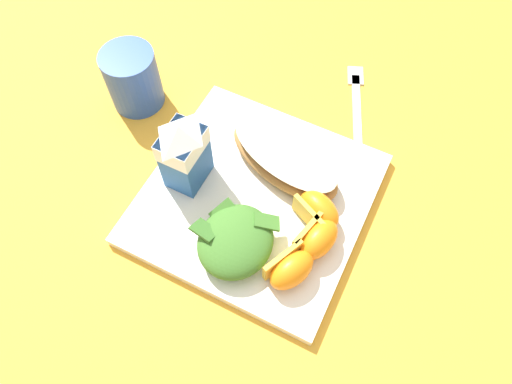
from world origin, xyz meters
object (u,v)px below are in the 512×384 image
at_px(white_plate, 256,199).
at_px(orange_wedge_front, 291,269).
at_px(milk_carton, 184,151).
at_px(orange_wedge_middle, 317,239).
at_px(cheesy_pizza_bread, 284,157).
at_px(green_salad_pile, 236,241).
at_px(drinking_blue_cup, 133,79).
at_px(orange_wedge_rear, 318,210).
at_px(metal_fork, 357,105).

xyz_separation_m(white_plate, orange_wedge_front, (-0.08, -0.08, 0.03)).
height_order(milk_carton, orange_wedge_middle, milk_carton).
height_order(cheesy_pizza_bread, orange_wedge_front, orange_wedge_front).
distance_m(green_salad_pile, milk_carton, 0.13).
relative_size(green_salad_pile, orange_wedge_front, 1.45).
bearing_deg(white_plate, drinking_blue_cup, 71.91).
relative_size(orange_wedge_front, orange_wedge_rear, 1.00).
height_order(orange_wedge_front, drinking_blue_cup, drinking_blue_cup).
bearing_deg(orange_wedge_middle, drinking_blue_cup, 72.32).
relative_size(milk_carton, drinking_blue_cup, 1.22).
bearing_deg(orange_wedge_middle, green_salad_pile, 118.52).
bearing_deg(metal_fork, milk_carton, 145.25).
bearing_deg(drinking_blue_cup, milk_carton, -122.14).
height_order(white_plate, orange_wedge_rear, orange_wedge_rear).
bearing_deg(orange_wedge_rear, white_plate, 94.39).
distance_m(metal_fork, drinking_blue_cup, 0.33).
height_order(milk_carton, drinking_blue_cup, milk_carton).
distance_m(milk_carton, orange_wedge_middle, 0.19).
bearing_deg(green_salad_pile, cheesy_pizza_bread, -0.64).
bearing_deg(cheesy_pizza_bread, white_plate, 168.39).
relative_size(white_plate, drinking_blue_cup, 3.10).
height_order(orange_wedge_front, metal_fork, orange_wedge_front).
distance_m(cheesy_pizza_bread, orange_wedge_rear, 0.09).
relative_size(green_salad_pile, metal_fork, 0.56).
relative_size(orange_wedge_middle, orange_wedge_rear, 0.96).
distance_m(cheesy_pizza_bread, metal_fork, 0.16).
distance_m(white_plate, milk_carton, 0.12).
relative_size(cheesy_pizza_bread, green_salad_pile, 1.83).
relative_size(cheesy_pizza_bread, orange_wedge_front, 2.67).
bearing_deg(orange_wedge_front, milk_carton, 69.75).
xyz_separation_m(orange_wedge_middle, drinking_blue_cup, (0.11, 0.33, 0.01)).
relative_size(white_plate, green_salad_pile, 2.77).
distance_m(cheesy_pizza_bread, milk_carton, 0.13).
xyz_separation_m(white_plate, cheesy_pizza_bread, (0.06, -0.01, 0.03)).
bearing_deg(orange_wedge_front, metal_fork, 4.22).
xyz_separation_m(orange_wedge_front, metal_fork, (0.29, 0.02, -0.03)).
relative_size(cheesy_pizza_bread, milk_carton, 1.69).
relative_size(white_plate, orange_wedge_middle, 4.18).
bearing_deg(orange_wedge_middle, white_plate, 73.34).
bearing_deg(orange_wedge_front, drinking_blue_cup, 64.14).
bearing_deg(milk_carton, orange_wedge_middle, -94.90).
xyz_separation_m(green_salad_pile, metal_fork, (0.29, -0.05, -0.03)).
bearing_deg(metal_fork, cheesy_pizza_bread, 161.64).
height_order(milk_carton, orange_wedge_front, milk_carton).
height_order(cheesy_pizza_bread, orange_wedge_rear, orange_wedge_rear).
xyz_separation_m(cheesy_pizza_bread, milk_carton, (-0.07, 0.11, 0.04)).
relative_size(cheesy_pizza_bread, orange_wedge_rear, 2.67).
relative_size(cheesy_pizza_bread, metal_fork, 1.03).
relative_size(orange_wedge_middle, drinking_blue_cup, 0.74).
distance_m(orange_wedge_front, orange_wedge_middle, 0.05).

